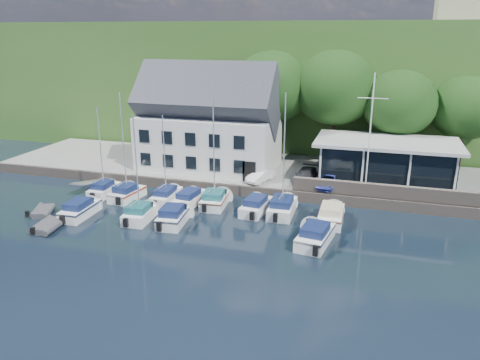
{
  "coord_description": "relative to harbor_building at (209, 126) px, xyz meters",
  "views": [
    {
      "loc": [
        9.93,
        -29.06,
        14.9
      ],
      "look_at": [
        -1.38,
        9.0,
        2.23
      ],
      "focal_mm": 35.0,
      "sensor_mm": 36.0,
      "label": 1
    }
  ],
  "objects": [
    {
      "name": "seawall",
      "position": [
        19.0,
        -5.1,
        -3.75
      ],
      "size": [
        18.0,
        0.5,
        1.2
      ],
      "primitive_type": "cube",
      "color": "#6F6359",
      "rests_on": "quay"
    },
    {
      "name": "car_white",
      "position": [
        6.55,
        -3.59,
        -3.75
      ],
      "size": [
        2.39,
        3.83,
        1.19
      ],
      "primitive_type": "imported",
      "rotation": [
        0.0,
        0.0,
        -0.34
      ],
      "color": "silver",
      "rests_on": "quay"
    },
    {
      "name": "boat_r1_2",
      "position": [
        -1.05,
        -8.79,
        -1.25
      ],
      "size": [
        1.96,
        5.98,
        8.2
      ],
      "primitive_type": null,
      "rotation": [
        0.0,
        0.0,
        0.03
      ],
      "color": "white",
      "rests_on": "ground"
    },
    {
      "name": "car_blue",
      "position": [
        13.11,
        -3.53,
        -3.7
      ],
      "size": [
        2.4,
        4.08,
        1.31
      ],
      "primitive_type": "imported",
      "rotation": [
        0.0,
        0.0,
        -0.25
      ],
      "color": "#323F9B",
      "rests_on": "quay"
    },
    {
      "name": "gangway",
      "position": [
        -9.5,
        -7.5,
        -5.35
      ],
      "size": [
        1.2,
        6.0,
        1.4
      ],
      "primitive_type": null,
      "color": "silver",
      "rests_on": "ground"
    },
    {
      "name": "ground",
      "position": [
        7.0,
        -16.5,
        -5.35
      ],
      "size": [
        180.0,
        180.0,
        0.0
      ],
      "primitive_type": "plane",
      "color": "black",
      "rests_on": "ground"
    },
    {
      "name": "dinghy_0",
      "position": [
        -9.77,
        -14.74,
        -5.01
      ],
      "size": [
        2.74,
        3.34,
        0.67
      ],
      "primitive_type": null,
      "rotation": [
        0.0,
        0.0,
        0.41
      ],
      "color": "#3C3C41",
      "rests_on": "ground"
    },
    {
      "name": "harbor_building",
      "position": [
        0.0,
        0.0,
        0.0
      ],
      "size": [
        14.4,
        8.2,
        8.7
      ],
      "primitive_type": null,
      "color": "silver",
      "rests_on": "quay"
    },
    {
      "name": "boat_r1_6",
      "position": [
        9.8,
        -8.9,
        -0.67
      ],
      "size": [
        2.32,
        6.42,
        9.36
      ],
      "primitive_type": null,
      "rotation": [
        0.0,
        0.0,
        0.03
      ],
      "color": "white",
      "rests_on": "ground"
    },
    {
      "name": "boat_r2_4",
      "position": [
        13.29,
        -13.98,
        -4.57
      ],
      "size": [
        3.04,
        6.52,
        1.56
      ],
      "primitive_type": null,
      "rotation": [
        0.0,
        0.0,
        -0.14
      ],
      "color": "white",
      "rests_on": "ground"
    },
    {
      "name": "boat_r2_2",
      "position": [
        1.78,
        -13.52,
        -4.58
      ],
      "size": [
        2.64,
        5.69,
        1.54
      ],
      "primitive_type": null,
      "rotation": [
        0.0,
        0.0,
        0.11
      ],
      "color": "white",
      "rests_on": "ground"
    },
    {
      "name": "boat_r1_7",
      "position": [
        13.96,
        -9.49,
        -4.59
      ],
      "size": [
        2.17,
        6.31,
        1.52
      ],
      "primitive_type": null,
      "rotation": [
        0.0,
        0.0,
        0.02
      ],
      "color": "white",
      "rests_on": "ground"
    },
    {
      "name": "quay",
      "position": [
        7.0,
        1.0,
        -4.85
      ],
      "size": [
        60.0,
        13.0,
        1.0
      ],
      "primitive_type": "cube",
      "color": "gray",
      "rests_on": "ground"
    },
    {
      "name": "tree_5",
      "position": [
        25.37,
        5.9,
        0.52
      ],
      "size": [
        7.12,
        7.12,
        9.73
      ],
      "primitive_type": null,
      "color": "black",
      "rests_on": "quay"
    },
    {
      "name": "boat_r2_0",
      "position": [
        -6.42,
        -14.22,
        -4.62
      ],
      "size": [
        2.14,
        6.03,
        1.47
      ],
      "primitive_type": null,
      "rotation": [
        0.0,
        0.0,
        0.04
      ],
      "color": "white",
      "rests_on": "ground"
    },
    {
      "name": "tree_2",
      "position": [
        5.46,
        5.2,
        1.62
      ],
      "size": [
        8.74,
        8.74,
        11.95
      ],
      "primitive_type": null,
      "color": "black",
      "rests_on": "quay"
    },
    {
      "name": "boat_r1_1",
      "position": [
        -4.73,
        -9.41,
        -0.89
      ],
      "size": [
        2.66,
        5.53,
        8.92
      ],
      "primitive_type": null,
      "rotation": [
        0.0,
        0.0,
        -0.12
      ],
      "color": "white",
      "rests_on": "ground"
    },
    {
      "name": "flagpole",
      "position": [
        16.39,
        -4.23,
        0.95
      ],
      "size": [
        2.54,
        0.2,
        10.6
      ],
      "primitive_type": null,
      "color": "silver",
      "rests_on": "quay"
    },
    {
      "name": "quay_face",
      "position": [
        7.0,
        -5.5,
        -4.85
      ],
      "size": [
        60.0,
        0.3,
        1.0
      ],
      "primitive_type": "cube",
      "color": "#6F6359",
      "rests_on": "ground"
    },
    {
      "name": "car_dgrey",
      "position": [
        10.74,
        -2.6,
        -3.71
      ],
      "size": [
        2.1,
        4.51,
        1.28
      ],
      "primitive_type": "imported",
      "rotation": [
        0.0,
        0.0,
        -0.07
      ],
      "color": "#2E2F33",
      "rests_on": "quay"
    },
    {
      "name": "dinghy_1",
      "position": [
        -7.23,
        -17.36,
        -4.98
      ],
      "size": [
        2.29,
        3.4,
        0.74
      ],
      "primitive_type": null,
      "rotation": [
        0.0,
        0.0,
        0.12
      ],
      "color": "#3C3C41",
      "rests_on": "ground"
    },
    {
      "name": "tree_3",
      "position": [
        12.32,
        5.52,
        1.71
      ],
      "size": [
        8.86,
        8.86,
        12.11
      ],
      "primitive_type": null,
      "color": "black",
      "rests_on": "quay"
    },
    {
      "name": "boat_r1_0",
      "position": [
        -7.39,
        -9.0,
        -1.08
      ],
      "size": [
        1.84,
        5.27,
        8.55
      ],
      "primitive_type": null,
      "rotation": [
        0.0,
        0.0,
        -0.01
      ],
      "color": "white",
      "rests_on": "ground"
    },
    {
      "name": "tree_4",
      "position": [
        18.92,
        4.75,
        0.78
      ],
      "size": [
        7.51,
        7.51,
        10.27
      ],
      "primitive_type": null,
      "color": "black",
      "rests_on": "quay"
    },
    {
      "name": "club_pavilion",
      "position": [
        18.0,
        -0.5,
        -2.3
      ],
      "size": [
        13.2,
        7.2,
        4.1
      ],
      "primitive_type": null,
      "color": "black",
      "rests_on": "quay"
    },
    {
      "name": "hillside",
      "position": [
        7.0,
        45.5,
        2.65
      ],
      "size": [
        160.0,
        75.0,
        16.0
      ],
      "primitive_type": "cube",
      "color": "#2E531F",
      "rests_on": "ground"
    },
    {
      "name": "boat_r2_1",
      "position": [
        -1.17,
        -13.64,
        -0.88
      ],
      "size": [
        2.46,
        5.33,
        8.93
      ],
      "primitive_type": null,
      "rotation": [
        0.0,
        0.0,
        0.09
      ],
      "color": "white",
      "rests_on": "ground"
    },
    {
      "name": "boat_r1_5",
      "position": [
        7.56,
        -9.12,
        -4.63
      ],
      "size": [
        2.53,
        6.17,
        1.44
      ],
      "primitive_type": null,
      "rotation": [
        0.0,
        0.0,
        -0.11
      ],
      "color": "white",
      "rests_on": "ground"
    },
    {
      "name": "car_silver",
      "position": [
        6.06,
        -3.17,
        -3.7
      ],
      "size": [
        1.78,
        3.89,
        1.29
      ],
      "primitive_type": "imported",
      "rotation": [
        0.0,
        0.0,
        -0.07
      ],
      "color": "#AEAEB3",
      "rests_on": "quay"
    },
    {
      "name": "boat_r1_4",
      "position": [
        3.65,
        -8.79,
        -0.86
      ],
      "size": [
        2.69,
        5.58,
        8.98
      ],
      "primitive_type": null,
      "rotation": [
        0.0,
        0.0,
        0.1
      ],
      "color": "white",
      "rests_on": "ground"
    },
    {
      "name": "field_patch",
      "position": [
        15.0,
        53.5,
        10.8
      ],
      "size": [
        50.0,
        30.0,
        0.3
      ],
      "primitive_type": "cube",
      "color": "#576331",
      "rests_on": "hillside"
    },
    {
      "name": "tree_1",
      "position": [
        -4.28,
        5.84,
        0.11
      ],
      "size": [
        6.53,
        6.53,
        8.92
      ],
      "primitive_type": null,
      "color": "black",
      "rests_on": "quay"
    },
    {
      "name": "boat_r1_3",
      "position": [
        1.37,
        -9.01,
        -4.65
      ],
      "size": [
        2.31,
        6.28,
        1.4
      ],
      "primitive_type": null,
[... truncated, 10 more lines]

